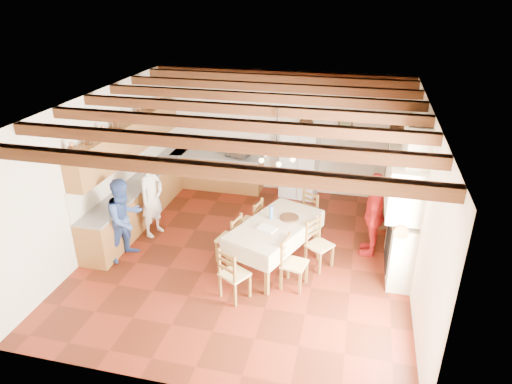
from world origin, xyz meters
TOP-DOWN VIEW (x-y plane):
  - floor at (0.00, 0.00)m, footprint 6.00×6.50m
  - ceiling at (0.00, 0.00)m, footprint 6.00×6.50m
  - wall_back at (0.00, 3.26)m, footprint 6.00×0.02m
  - wall_front at (0.00, -3.26)m, footprint 6.00×0.02m
  - wall_left at (-3.01, 0.00)m, footprint 0.02×6.50m
  - wall_right at (3.01, 0.00)m, footprint 0.02×6.50m
  - ceiling_beams at (0.00, 0.00)m, footprint 6.00×6.30m
  - lower_cabinets_left at (-2.70, 1.05)m, footprint 0.60×4.30m
  - lower_cabinets_back at (-1.55, 2.95)m, footprint 2.30×0.60m
  - countertop_left at (-2.70, 1.05)m, footprint 0.62×4.30m
  - countertop_back at (-1.55, 2.95)m, footprint 2.34×0.62m
  - backsplash_left at (-2.98, 1.05)m, footprint 0.03×4.30m
  - backsplash_back at (-1.55, 3.23)m, footprint 2.30×0.03m
  - upper_cabinets at (-2.83, 1.05)m, footprint 0.35×4.20m
  - fireplace at (2.72, 0.20)m, footprint 0.56×1.60m
  - wall_picture at (1.55, 3.23)m, footprint 0.34×0.03m
  - refrigerator at (0.55, 3.04)m, footprint 0.94×0.80m
  - hutch at (2.75, 2.22)m, footprint 0.62×1.24m
  - dining_table at (0.56, -0.12)m, footprint 1.65×2.19m
  - chandelier at (0.56, -0.12)m, footprint 0.47×0.47m
  - chair_left_near at (-0.31, -0.20)m, footprint 0.48×0.50m
  - chair_left_far at (-0.07, 0.52)m, footprint 0.47×0.49m
  - chair_right_near at (1.03, -0.74)m, footprint 0.47×0.49m
  - chair_right_far at (1.38, -0.04)m, footprint 0.57×0.57m
  - chair_end_near at (0.11, -1.27)m, footprint 0.56×0.56m
  - chair_end_far at (0.95, 1.02)m, footprint 0.57×0.56m
  - person_man at (-2.13, 0.40)m, footprint 0.54×0.69m
  - person_woman_blue at (-2.24, -0.52)m, footprint 0.86×0.96m
  - person_woman_red at (2.31, 0.69)m, footprint 0.50×1.02m
  - microwave at (-1.00, 2.95)m, footprint 0.61×0.48m
  - fridge_vase at (0.65, 3.04)m, footprint 0.36×0.36m

SIDE VIEW (x-z plane):
  - floor at x=0.00m, z-range -0.02..0.00m
  - lower_cabinets_left at x=-2.70m, z-range 0.00..0.86m
  - lower_cabinets_back at x=-1.55m, z-range 0.00..0.86m
  - chair_left_near at x=-0.31m, z-range 0.00..0.96m
  - chair_left_far at x=-0.07m, z-range 0.00..0.96m
  - chair_right_near at x=1.03m, z-range 0.00..0.96m
  - chair_right_far at x=1.38m, z-range 0.00..0.96m
  - chair_end_near at x=0.11m, z-range 0.00..0.96m
  - chair_end_far at x=0.95m, z-range 0.00..0.96m
  - dining_table at x=0.56m, z-range 0.34..1.20m
  - person_woman_blue at x=-2.24m, z-range 0.00..1.62m
  - person_man at x=-2.13m, z-range 0.00..1.67m
  - person_woman_red at x=2.31m, z-range 0.00..1.69m
  - refrigerator at x=0.55m, z-range 0.00..1.73m
  - countertop_left at x=-2.70m, z-range 0.86..0.90m
  - countertop_back at x=-1.55m, z-range 0.86..0.90m
  - microwave at x=-1.00m, z-range 0.90..1.20m
  - hutch at x=2.75m, z-range 0.00..2.17m
  - backsplash_left at x=-2.98m, z-range 0.90..1.50m
  - backsplash_back at x=-1.55m, z-range 0.90..1.50m
  - fireplace at x=2.72m, z-range 0.00..2.80m
  - wall_back at x=0.00m, z-range 0.00..3.00m
  - wall_front at x=0.00m, z-range 0.00..3.00m
  - wall_left at x=-3.01m, z-range 0.00..3.00m
  - wall_right at x=3.01m, z-range 0.00..3.00m
  - upper_cabinets at x=-2.83m, z-range 1.50..2.20m
  - wall_picture at x=1.55m, z-range 1.64..2.06m
  - fridge_vase at x=0.65m, z-range 1.73..2.06m
  - chandelier at x=0.56m, z-range 2.23..2.27m
  - ceiling_beams at x=0.00m, z-range 2.83..2.99m
  - ceiling at x=0.00m, z-range 3.00..3.02m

